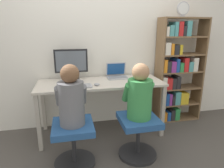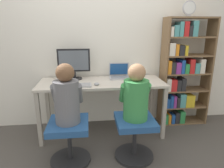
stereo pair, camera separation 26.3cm
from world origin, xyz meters
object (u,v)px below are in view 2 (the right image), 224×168
at_px(office_chair_left, 69,138).
at_px(person_at_laptop, 136,95).
at_px(laptop, 120,75).
at_px(bookshelf, 182,74).
at_px(keyboard, 74,85).
at_px(desk_clock, 189,8).
at_px(office_chair_right, 135,134).
at_px(desktop_monitor, 74,64).
at_px(person_at_monitor, 67,97).

height_order(office_chair_left, person_at_laptop, person_at_laptop).
relative_size(laptop, bookshelf, 0.19).
relative_size(keyboard, office_chair_left, 0.89).
relative_size(bookshelf, desk_clock, 7.86).
relative_size(laptop, desk_clock, 1.46).
bearing_deg(office_chair_right, desktop_monitor, 131.23).
distance_m(person_at_monitor, desk_clock, 2.04).
relative_size(person_at_laptop, desk_clock, 3.02).
height_order(office_chair_right, person_at_laptop, person_at_laptop).
distance_m(desktop_monitor, laptop, 0.68).
bearing_deg(person_at_laptop, keyboard, 147.72).
xyz_separation_m(desktop_monitor, keyboard, (0.02, -0.37, -0.21)).
xyz_separation_m(desktop_monitor, person_at_laptop, (0.72, -0.82, -0.22)).
bearing_deg(office_chair_right, laptop, 94.17).
height_order(keyboard, desk_clock, desk_clock).
bearing_deg(person_at_laptop, person_at_monitor, -179.89).
relative_size(desktop_monitor, person_at_monitor, 0.70).
relative_size(laptop, keyboard, 0.69).
bearing_deg(desk_clock, person_at_monitor, -155.53).
height_order(person_at_laptop, desk_clock, desk_clock).
relative_size(laptop, office_chair_left, 0.61).
height_order(office_chair_right, bookshelf, bookshelf).
height_order(office_chair_right, person_at_monitor, person_at_monitor).
height_order(keyboard, office_chair_right, keyboard).
height_order(laptop, desk_clock, desk_clock).
xyz_separation_m(person_at_laptop, desk_clock, (0.89, 0.74, 0.98)).
bearing_deg(desktop_monitor, laptop, -0.37).
bearing_deg(desktop_monitor, office_chair_right, -48.77).
xyz_separation_m(person_at_monitor, desk_clock, (1.64, 0.75, 0.96)).
bearing_deg(desk_clock, office_chair_right, -139.84).
bearing_deg(laptop, keyboard, -150.29).
bearing_deg(keyboard, desk_clock, 10.64).
bearing_deg(desk_clock, desktop_monitor, 177.39).
distance_m(laptop, bookshelf, 0.97).
xyz_separation_m(desktop_monitor, office_chair_left, (-0.03, -0.82, -0.70)).
bearing_deg(keyboard, bookshelf, 12.60).
height_order(office_chair_left, bookshelf, bookshelf).
bearing_deg(office_chair_right, person_at_laptop, 90.00).
height_order(desktop_monitor, office_chair_left, desktop_monitor).
height_order(desktop_monitor, bookshelf, bookshelf).
distance_m(desktop_monitor, person_at_monitor, 0.85).
xyz_separation_m(office_chair_right, person_at_monitor, (-0.75, 0.00, 0.49)).
height_order(keyboard, person_at_monitor, person_at_monitor).
bearing_deg(desktop_monitor, keyboard, -87.61).
height_order(desktop_monitor, person_at_laptop, desktop_monitor).
bearing_deg(bookshelf, person_at_monitor, -154.06).
xyz_separation_m(office_chair_left, desk_clock, (1.64, 0.75, 1.45)).
relative_size(laptop, person_at_monitor, 0.47).
bearing_deg(bookshelf, keyboard, -167.40).
bearing_deg(desk_clock, office_chair_left, -155.40).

